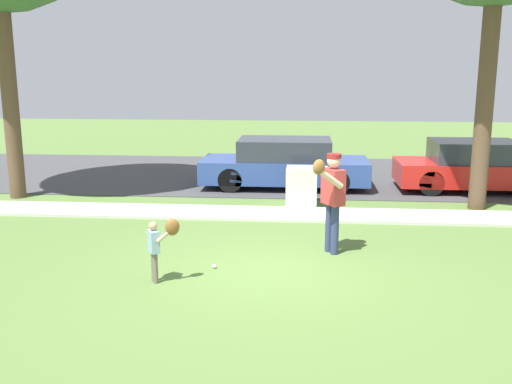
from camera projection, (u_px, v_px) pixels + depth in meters
ground_plane at (282, 216)px, 12.72m from camera, size 48.00×48.00×0.00m
sidewalk_strip at (282, 214)px, 12.81m from camera, size 36.00×1.20×0.06m
road_surface at (289, 175)px, 17.68m from camera, size 36.00×6.80×0.02m
person_adult at (332, 192)px, 9.95m from camera, size 0.61×0.86×1.77m
person_child at (159, 241)px, 8.66m from camera, size 0.54×0.30×1.01m
baseball at (214, 266)px, 9.40m from camera, size 0.07×0.07×0.07m
utility_cabinet at (301, 187)px, 13.62m from camera, size 0.72×0.78×0.92m
parked_wagon_blue at (285, 164)px, 15.65m from camera, size 4.50×1.80×1.33m
parked_hatchback_red at (474, 167)px, 15.23m from camera, size 4.00×1.75×1.33m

